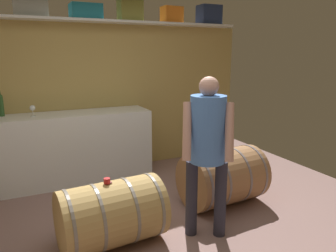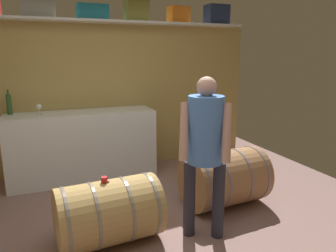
{
  "view_description": "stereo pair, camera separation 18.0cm",
  "coord_description": "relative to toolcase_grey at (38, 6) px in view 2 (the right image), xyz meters",
  "views": [
    {
      "loc": [
        -0.88,
        -2.5,
        1.74
      ],
      "look_at": [
        0.47,
        0.45,
        1.0
      ],
      "focal_mm": 34.16,
      "sensor_mm": 36.0,
      "label": 1
    },
    {
      "loc": [
        -0.72,
        -2.57,
        1.74
      ],
      "look_at": [
        0.47,
        0.45,
        1.0
      ],
      "focal_mm": 34.16,
      "sensor_mm": 36.0,
      "label": 2
    }
  ],
  "objects": [
    {
      "name": "toolcase_orange",
      "position": [
        1.96,
        0.0,
        -0.03
      ],
      "size": [
        0.32,
        0.23,
        0.24
      ],
      "primitive_type": "cube",
      "rotation": [
        0.0,
        0.0,
        0.08
      ],
      "color": "orange",
      "rests_on": "high_shelf_board"
    },
    {
      "name": "toolcase_teal",
      "position": [
        0.68,
        0.0,
        -0.05
      ],
      "size": [
        0.41,
        0.31,
        0.2
      ],
      "primitive_type": "cube",
      "rotation": [
        0.0,
        0.0,
        0.03
      ],
      "color": "#197187",
      "rests_on": "high_shelf_board"
    },
    {
      "name": "toolcase_grey",
      "position": [
        0.0,
        0.0,
        0.0
      ],
      "size": [
        0.42,
        0.27,
        0.31
      ],
      "primitive_type": "cube",
      "rotation": [
        0.0,
        0.0,
        -0.06
      ],
      "color": "gray",
      "rests_on": "high_shelf_board"
    },
    {
      "name": "wine_barrel_far",
      "position": [
        1.85,
        -1.65,
        -2.02
      ],
      "size": [
        0.97,
        0.72,
        0.66
      ],
      "rotation": [
        0.0,
        0.0,
        0.08
      ],
      "color": "#9F6E44",
      "rests_on": "ground"
    },
    {
      "name": "toolcase_navy",
      "position": [
        2.62,
        0.0,
        -0.0
      ],
      "size": [
        0.35,
        0.27,
        0.3
      ],
      "primitive_type": "cube",
      "rotation": [
        0.0,
        0.0,
        -0.02
      ],
      "color": "navy",
      "rests_on": "high_shelf_board"
    },
    {
      "name": "back_wall_panel",
      "position": [
        0.67,
        0.15,
        -1.27
      ],
      "size": [
        4.96,
        0.1,
        2.16
      ],
      "primitive_type": "cube",
      "color": "tan",
      "rests_on": "ground"
    },
    {
      "name": "toolcase_olive",
      "position": [
        1.3,
        0.0,
        0.01
      ],
      "size": [
        0.33,
        0.3,
        0.34
      ],
      "primitive_type": "cube",
      "rotation": [
        0.0,
        0.0,
        -0.04
      ],
      "color": "olive",
      "rests_on": "high_shelf_board"
    },
    {
      "name": "wine_barrel_near",
      "position": [
        0.44,
        -1.93,
        -2.04
      ],
      "size": [
        0.98,
        0.67,
        0.61
      ],
      "rotation": [
        0.0,
        0.0,
        0.08
      ],
      "color": "tan",
      "rests_on": "ground"
    },
    {
      "name": "winemaker_pouring",
      "position": [
        1.31,
        -2.16,
        -1.4
      ],
      "size": [
        0.51,
        0.45,
        1.55
      ],
      "rotation": [
        0.0,
        0.0,
        2.63
      ],
      "color": "#282734",
      "rests_on": "ground"
    },
    {
      "name": "tasting_cup",
      "position": [
        0.41,
        -1.93,
        -1.71
      ],
      "size": [
        0.06,
        0.06,
        0.05
      ],
      "primitive_type": "cylinder",
      "color": "red",
      "rests_on": "wine_barrel_near"
    },
    {
      "name": "work_cabinet",
      "position": [
        0.43,
        -0.2,
        -1.87
      ],
      "size": [
        1.99,
        0.57,
        0.96
      ],
      "primitive_type": "cube",
      "color": "white",
      "rests_on": "ground"
    },
    {
      "name": "wine_bottle_green",
      "position": [
        -0.46,
        -0.04,
        -1.24
      ],
      "size": [
        0.06,
        0.06,
        0.33
      ],
      "color": "#2E592A",
      "rests_on": "work_cabinet"
    },
    {
      "name": "high_shelf_board",
      "position": [
        0.67,
        0.0,
        -0.17
      ],
      "size": [
        4.57,
        0.4,
        0.03
      ],
      "primitive_type": "cube",
      "color": "silver",
      "rests_on": "back_wall_panel"
    },
    {
      "name": "wine_glass",
      "position": [
        -0.1,
        -0.22,
        -1.29
      ],
      "size": [
        0.07,
        0.07,
        0.14
      ],
      "color": "white",
      "rests_on": "work_cabinet"
    },
    {
      "name": "ground_plane",
      "position": [
        0.67,
        -1.53,
        -2.36
      ],
      "size": [
        6.16,
        7.67,
        0.02
      ],
      "primitive_type": "cube",
      "color": "#896964"
    }
  ]
}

